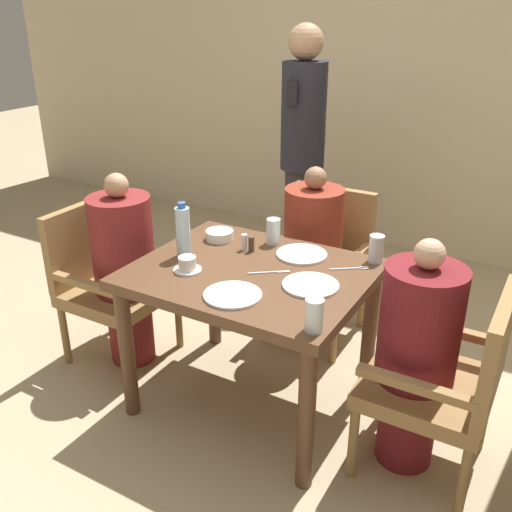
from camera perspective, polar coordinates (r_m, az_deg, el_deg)
The scene contains 23 objects.
ground_plane at distance 2.94m, azimuth -0.42°, elevation -14.18°, with size 16.00×16.00×0.00m, color tan.
wall_back at distance 4.47m, azimuth 15.38°, elevation 17.94°, with size 8.00×0.06×2.80m.
dining_table at distance 2.60m, azimuth -0.46°, elevation -3.53°, with size 1.03×0.84×0.72m.
chair_left_side at distance 3.17m, azimuth -14.66°, elevation -2.08°, with size 0.50×0.50×0.85m.
diner_in_left_chair at distance 3.05m, azimuth -12.96°, elevation -1.30°, with size 0.32×0.32×1.06m.
chair_far_side at distance 3.32m, azimuth 6.57°, elevation -0.23°, with size 0.50×0.50×0.85m.
diner_in_far_chair at distance 3.17m, azimuth 5.63°, elevation 0.03°, with size 0.32×0.32×1.04m.
chair_right_side at distance 2.42m, azimuth 18.69°, elevation -11.48°, with size 0.50×0.50×0.85m.
diner_in_right_chair at distance 2.41m, azimuth 15.70°, elevation -9.46°, with size 0.32×0.32×1.03m.
standing_host at distance 3.84m, azimuth 4.66°, elevation 10.44°, with size 0.29×0.33×1.70m.
plate_main_left at distance 2.41m, azimuth 5.47°, elevation -2.92°, with size 0.24×0.24×0.01m.
plate_main_right at distance 2.33m, azimuth -2.35°, elevation -3.92°, with size 0.24×0.24×0.01m.
plate_dessert_center at distance 2.70m, azimuth 4.59°, elevation 0.17°, with size 0.24×0.24×0.01m.
teacup_with_saucer at distance 2.55m, azimuth -6.88°, elevation -0.88°, with size 0.13×0.13×0.07m.
bowl_small at distance 2.87m, azimuth -3.66°, elevation 2.10°, with size 0.14×0.14×0.05m.
water_bottle at distance 2.66m, azimuth -7.31°, elevation 2.45°, with size 0.07×0.07×0.27m.
glass_tall_near at distance 2.07m, azimuth 5.84°, elevation -5.92°, with size 0.07×0.07×0.13m.
glass_tall_mid at distance 2.66m, azimuth 11.93°, elevation 0.72°, with size 0.07×0.07×0.13m.
glass_tall_far at distance 2.80m, azimuth 1.75°, elevation 2.48°, with size 0.07×0.07×0.13m.
salt_shaker at distance 2.74m, azimuth -1.18°, elevation 1.40°, with size 0.03×0.03×0.08m.
pepper_shaker at distance 2.72m, azimuth -0.47°, elevation 1.20°, with size 0.03×0.03×0.08m.
fork_beside_plate at distance 2.59m, azimuth 9.69°, elevation -1.23°, with size 0.15×0.12×0.00m.
knife_beside_plate at distance 2.52m, azimuth 1.52°, elevation -1.64°, with size 0.16×0.12×0.00m.
Camera 1 is at (1.16, -1.99, 1.82)m, focal length 40.00 mm.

